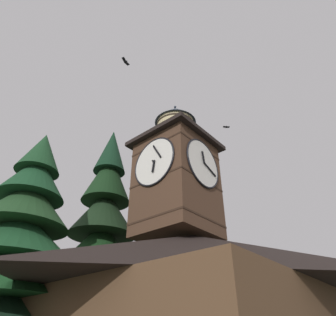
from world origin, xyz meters
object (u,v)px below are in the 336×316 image
(clock_tower, at_px, (176,173))
(pine_tree_aside, at_px, (15,254))
(building_main, at_px, (196,313))
(flying_bird_low, at_px, (226,127))
(flying_bird_high, at_px, (126,62))
(pine_tree_behind, at_px, (97,270))
(moon, at_px, (48,257))

(clock_tower, bearing_deg, pine_tree_aside, -25.61)
(building_main, height_order, flying_bird_low, flying_bird_low)
(flying_bird_high, distance_m, flying_bird_low, 8.32)
(clock_tower, relative_size, flying_bird_high, 12.13)
(clock_tower, xyz_separation_m, pine_tree_aside, (6.45, -3.09, -5.25))
(pine_tree_behind, bearing_deg, moon, -113.45)
(clock_tower, height_order, flying_bird_high, flying_bird_high)
(building_main, distance_m, clock_tower, 7.22)
(building_main, relative_size, pine_tree_behind, 0.85)
(clock_tower, height_order, pine_tree_aside, clock_tower)
(pine_tree_aside, bearing_deg, pine_tree_behind, -162.91)
(moon, xyz_separation_m, flying_bird_high, (16.90, 37.22, 3.42))
(pine_tree_aside, relative_size, flying_bird_low, 25.15)
(pine_tree_behind, relative_size, flying_bird_low, 34.07)
(clock_tower, height_order, flying_bird_low, clock_tower)
(building_main, height_order, clock_tower, clock_tower)
(pine_tree_aside, relative_size, flying_bird_high, 15.36)
(flying_bird_low, bearing_deg, pine_tree_behind, -49.38)
(building_main, relative_size, clock_tower, 1.46)
(clock_tower, bearing_deg, building_main, 89.85)
(building_main, relative_size, pine_tree_aside, 1.15)
(moon, relative_size, flying_bird_low, 5.25)
(building_main, height_order, pine_tree_behind, pine_tree_behind)
(clock_tower, distance_m, pine_tree_behind, 6.87)
(flying_bird_high, bearing_deg, pine_tree_aside, -30.53)
(moon, height_order, flying_bird_high, flying_bird_high)
(pine_tree_behind, height_order, flying_bird_high, flying_bird_high)
(moon, distance_m, flying_bird_low, 41.07)
(pine_tree_aside, bearing_deg, building_main, 147.99)
(pine_tree_aside, distance_m, flying_bird_high, 13.10)
(clock_tower, xyz_separation_m, pine_tree_behind, (1.21, -4.71, -4.86))
(clock_tower, bearing_deg, moon, -109.26)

